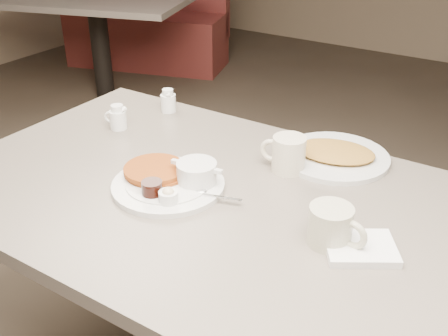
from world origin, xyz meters
The scene contains 9 objects.
diner_table centered at (0.00, 0.00, 0.58)m, with size 1.50×0.90×0.75m.
main_plate centered at (-0.13, -0.03, 0.77)m, with size 0.38×0.33×0.07m.
coffee_mug_near centered at (0.32, -0.03, 0.80)m, with size 0.14×0.11×0.09m.
napkin centered at (0.38, -0.03, 0.76)m, with size 0.19×0.18×0.02m.
coffee_mug_far centered at (0.08, 0.21, 0.80)m, with size 0.14×0.10×0.10m.
creamer_left centered at (-0.50, 0.17, 0.79)m, with size 0.08×0.06×0.08m.
creamer_right centered at (-0.45, 0.37, 0.79)m, with size 0.07×0.07×0.08m.
hash_plate centered at (0.17, 0.34, 0.76)m, with size 0.37×0.37×0.04m.
booth_back_left centered at (-2.39, 2.48, 0.41)m, with size 1.72×1.88×1.12m.
Camera 1 is at (0.64, -0.97, 1.47)m, focal length 42.80 mm.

